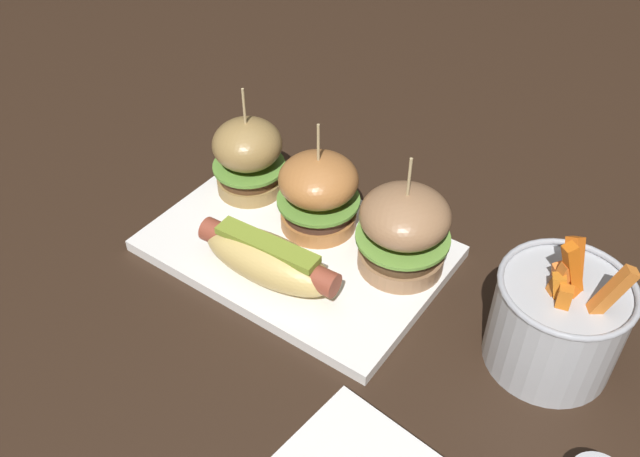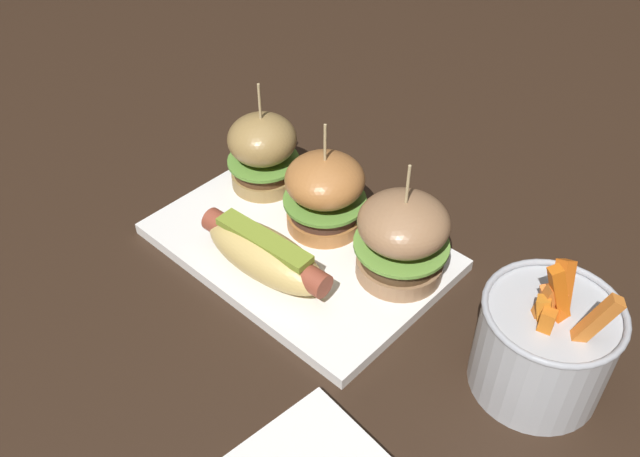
{
  "view_description": "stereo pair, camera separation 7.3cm",
  "coord_description": "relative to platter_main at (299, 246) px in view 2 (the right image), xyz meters",
  "views": [
    {
      "loc": [
        0.35,
        -0.45,
        0.54
      ],
      "look_at": [
        0.03,
        0.0,
        0.05
      ],
      "focal_mm": 38.26,
      "sensor_mm": 36.0,
      "label": 1
    },
    {
      "loc": [
        0.41,
        -0.4,
        0.54
      ],
      "look_at": [
        0.03,
        0.0,
        0.05
      ],
      "focal_mm": 38.26,
      "sensor_mm": 36.0,
      "label": 2
    }
  ],
  "objects": [
    {
      "name": "ground_plane",
      "position": [
        0.0,
        0.0,
        -0.01
      ],
      "size": [
        3.0,
        3.0,
        0.0
      ],
      "primitive_type": "plane",
      "color": "black"
    },
    {
      "name": "platter_main",
      "position": [
        0.0,
        0.0,
        0.0
      ],
      "size": [
        0.32,
        0.22,
        0.01
      ],
      "primitive_type": "cube",
      "color": "white",
      "rests_on": "ground"
    },
    {
      "name": "hot_dog",
      "position": [
        0.01,
        -0.06,
        0.03
      ],
      "size": [
        0.17,
        0.07,
        0.05
      ],
      "color": "tan",
      "rests_on": "platter_main"
    },
    {
      "name": "slider_left",
      "position": [
        -0.11,
        0.05,
        0.06
      ],
      "size": [
        0.09,
        0.09,
        0.14
      ],
      "color": "#9B7A45",
      "rests_on": "platter_main"
    },
    {
      "name": "slider_center",
      "position": [
        -0.0,
        0.04,
        0.05
      ],
      "size": [
        0.1,
        0.1,
        0.14
      ],
      "color": "#AF6E39",
      "rests_on": "platter_main"
    },
    {
      "name": "slider_right",
      "position": [
        0.11,
        0.04,
        0.06
      ],
      "size": [
        0.1,
        0.1,
        0.14
      ],
      "color": "#9B704D",
      "rests_on": "platter_main"
    },
    {
      "name": "fries_bucket",
      "position": [
        0.29,
        0.02,
        0.05
      ],
      "size": [
        0.12,
        0.12,
        0.15
      ],
      "color": "#B7BABF",
      "rests_on": "ground"
    }
  ]
}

